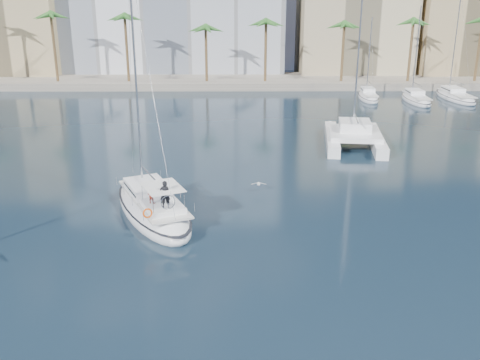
{
  "coord_description": "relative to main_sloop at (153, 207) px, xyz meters",
  "views": [
    {
      "loc": [
        0.43,
        -32.05,
        14.49
      ],
      "look_at": [
        0.63,
        1.5,
        2.94
      ],
      "focal_mm": 40.0,
      "sensor_mm": 36.0,
      "label": 1
    }
  ],
  "objects": [
    {
      "name": "moored_yacht_a",
      "position": [
        25.45,
        44.38,
        -0.54
      ],
      "size": [
        3.37,
        9.52,
        11.9
      ],
      "primitive_type": null,
      "rotation": [
        0.0,
        0.0,
        -0.07
      ],
      "color": "white",
      "rests_on": "ground"
    },
    {
      "name": "ground",
      "position": [
        5.45,
        -2.62,
        -0.54
      ],
      "size": [
        160.0,
        160.0,
        0.0
      ],
      "primitive_type": "plane",
      "color": "black",
      "rests_on": "ground"
    },
    {
      "name": "catamaran",
      "position": [
        17.92,
        18.54,
        0.59
      ],
      "size": [
        7.06,
        11.91,
        16.53
      ],
      "rotation": [
        0.0,
        0.0,
        -0.13
      ],
      "color": "white",
      "rests_on": "ground"
    },
    {
      "name": "palm_right",
      "position": [
        39.45,
        54.38,
        9.74
      ],
      "size": [
        3.6,
        3.6,
        12.3
      ],
      "color": "brown",
      "rests_on": "ground"
    },
    {
      "name": "palm_left",
      "position": [
        -28.55,
        54.38,
        9.74
      ],
      "size": [
        3.6,
        3.6,
        12.3
      ],
      "color": "brown",
      "rests_on": "ground"
    },
    {
      "name": "building_beige",
      "position": [
        27.45,
        67.38,
        9.46
      ],
      "size": [
        20.0,
        14.0,
        20.0
      ],
      "primitive_type": "cube",
      "color": "#BFB089",
      "rests_on": "ground"
    },
    {
      "name": "building_tan_left",
      "position": [
        -36.55,
        66.38,
        10.46
      ],
      "size": [
        22.0,
        14.0,
        22.0
      ],
      "primitive_type": "cube",
      "color": "tan",
      "rests_on": "ground"
    },
    {
      "name": "moored_yacht_b",
      "position": [
        31.95,
        42.38,
        -0.54
      ],
      "size": [
        3.32,
        10.83,
        13.72
      ],
      "primitive_type": null,
      "rotation": [
        0.0,
        0.0,
        -0.02
      ],
      "color": "white",
      "rests_on": "ground"
    },
    {
      "name": "palm_centre",
      "position": [
        5.45,
        54.38,
        9.74
      ],
      "size": [
        3.6,
        3.6,
        12.3
      ],
      "color": "brown",
      "rests_on": "ground"
    },
    {
      "name": "moored_yacht_c",
      "position": [
        38.45,
        44.38,
        -0.54
      ],
      "size": [
        3.98,
        12.33,
        15.54
      ],
      "primitive_type": null,
      "rotation": [
        0.0,
        0.0,
        0.03
      ],
      "color": "white",
      "rests_on": "ground"
    },
    {
      "name": "seagull",
      "position": [
        7.57,
        4.48,
        0.16
      ],
      "size": [
        1.2,
        0.52,
        0.22
      ],
      "color": "silver",
      "rests_on": "ground"
    },
    {
      "name": "quay",
      "position": [
        5.45,
        58.38,
        0.06
      ],
      "size": [
        120.0,
        14.0,
        1.2
      ],
      "primitive_type": "cube",
      "color": "gray",
      "rests_on": "ground"
    },
    {
      "name": "building_tan_right",
      "position": [
        47.45,
        65.38,
        8.46
      ],
      "size": [
        18.0,
        12.0,
        18.0
      ],
      "primitive_type": "cube",
      "color": "tan",
      "rests_on": "ground"
    },
    {
      "name": "main_sloop",
      "position": [
        0.0,
        0.0,
        0.0
      ],
      "size": [
        8.53,
        12.58,
        17.92
      ],
      "rotation": [
        0.0,
        0.0,
        0.43
      ],
      "color": "white",
      "rests_on": "ground"
    }
  ]
}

